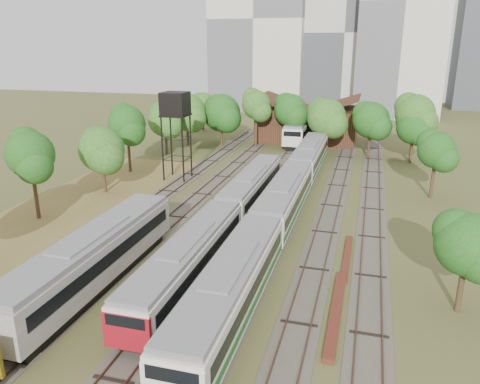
% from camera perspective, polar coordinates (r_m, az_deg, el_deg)
% --- Properties ---
extents(ground, '(240.00, 240.00, 0.00)m').
position_cam_1_polar(ground, '(27.58, -6.92, -17.42)').
color(ground, '#475123').
rests_on(ground, ground).
extents(dry_grass_patch, '(14.00, 60.00, 0.04)m').
position_cam_1_polar(dry_grass_patch, '(42.49, -25.74, -5.97)').
color(dry_grass_patch, brown).
rests_on(dry_grass_patch, ground).
extents(tracks, '(24.60, 80.00, 0.19)m').
position_cam_1_polar(tracks, '(49.31, 3.39, -0.96)').
color(tracks, '#4C473D').
rests_on(tracks, ground).
extents(railcar_red_set, '(2.69, 34.58, 3.32)m').
position_cam_1_polar(railcar_red_set, '(39.61, -1.68, -3.08)').
color(railcar_red_set, black).
rests_on(railcar_red_set, ground).
extents(railcar_green_set, '(2.94, 52.08, 3.63)m').
position_cam_1_polar(railcar_green_set, '(43.65, 5.46, -0.93)').
color(railcar_green_set, black).
rests_on(railcar_green_set, ground).
extents(railcar_rear, '(3.13, 16.08, 3.88)m').
position_cam_1_polar(railcar_rear, '(78.64, 7.33, 7.50)').
color(railcar_rear, black).
rests_on(railcar_rear, ground).
extents(old_grey_coach, '(3.07, 18.00, 3.80)m').
position_cam_1_polar(old_grey_coach, '(33.02, -17.43, -7.75)').
color(old_grey_coach, black).
rests_on(old_grey_coach, ground).
extents(water_tower, '(3.00, 3.00, 10.40)m').
position_cam_1_polar(water_tower, '(55.88, -7.91, 10.31)').
color(water_tower, black).
rests_on(water_tower, ground).
extents(rail_pile_near, '(0.65, 9.81, 0.33)m').
position_cam_1_polar(rail_pile_near, '(30.04, 11.60, -14.09)').
color(rail_pile_near, maroon).
rests_on(rail_pile_near, ground).
extents(rail_pile_far, '(0.51, 8.20, 0.27)m').
position_cam_1_polar(rail_pile_far, '(37.08, 12.89, -7.78)').
color(rail_pile_far, maroon).
rests_on(rail_pile_far, ground).
extents(maintenance_shed, '(16.45, 11.55, 7.58)m').
position_cam_1_polar(maintenance_shed, '(80.36, 8.29, 8.31)').
color(maintenance_shed, '#331A12').
rests_on(maintenance_shed, ground).
extents(tree_band_left, '(7.90, 73.75, 8.78)m').
position_cam_1_polar(tree_band_left, '(56.10, -16.35, 6.23)').
color(tree_band_left, '#382616').
rests_on(tree_band_left, ground).
extents(tree_band_far, '(39.05, 9.57, 9.26)m').
position_cam_1_polar(tree_band_far, '(71.46, 5.33, 9.51)').
color(tree_band_far, '#382616').
rests_on(tree_band_far, ground).
extents(tree_band_right, '(5.33, 42.99, 7.24)m').
position_cam_1_polar(tree_band_right, '(53.75, 21.91, 4.69)').
color(tree_band_right, '#382616').
rests_on(tree_band_right, ground).
extents(tower_left, '(22.00, 16.00, 42.00)m').
position_cam_1_polar(tower_left, '(118.93, 2.59, 20.21)').
color(tower_left, beige).
rests_on(tower_left, ground).
extents(tower_centre, '(20.00, 18.00, 36.00)m').
position_cam_1_polar(tower_centre, '(120.92, 12.92, 18.34)').
color(tower_centre, beige).
rests_on(tower_centre, ground).
extents(tower_right, '(18.00, 16.00, 48.00)m').
position_cam_1_polar(tower_right, '(113.10, 19.39, 20.95)').
color(tower_right, beige).
rests_on(tower_right, ground).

